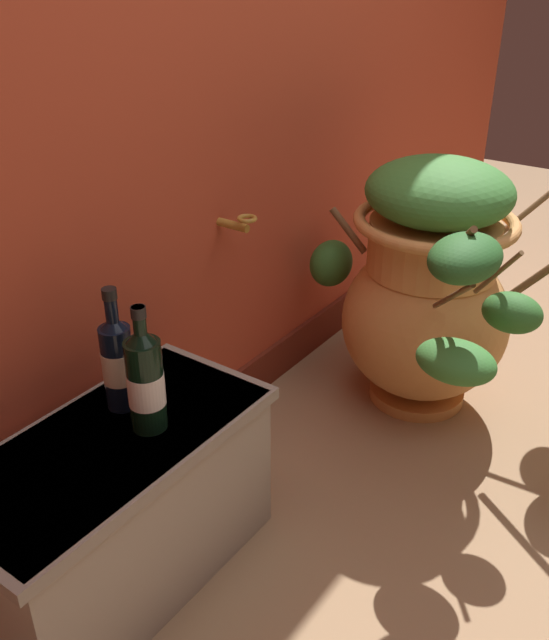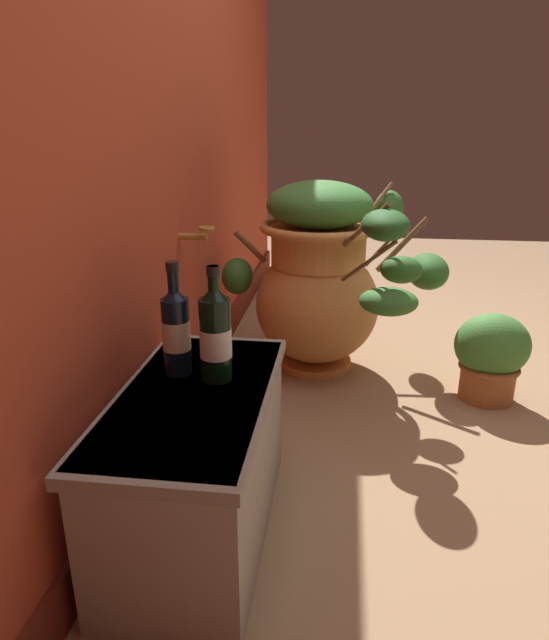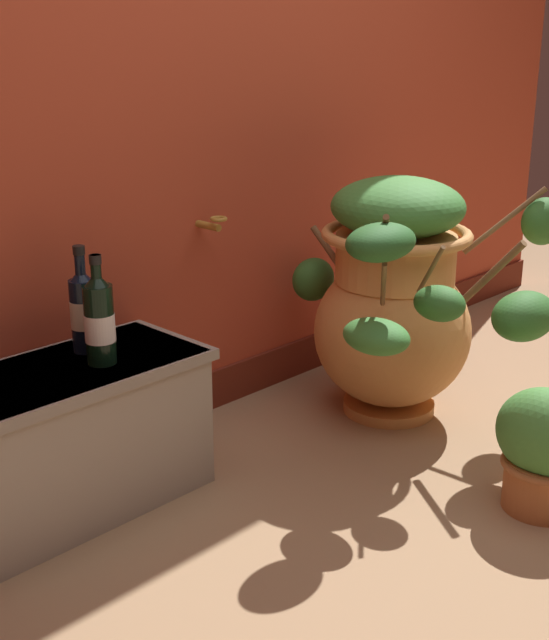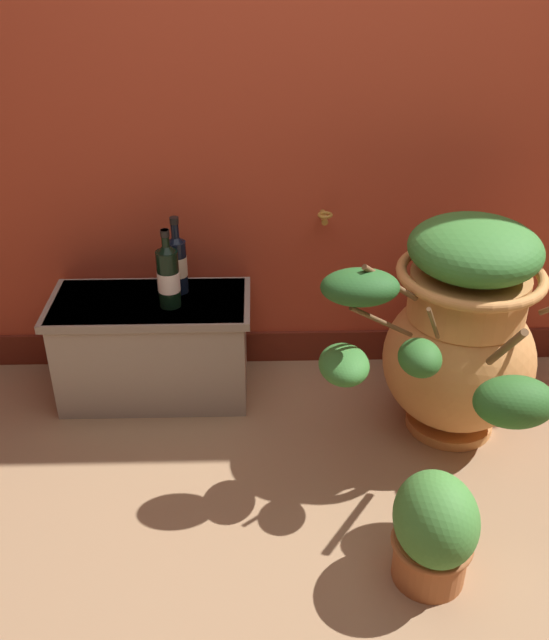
# 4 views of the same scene
# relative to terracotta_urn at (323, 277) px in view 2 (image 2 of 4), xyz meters

# --- Properties ---
(ground_plane) EXTENTS (7.00, 7.00, 0.00)m
(ground_plane) POSITION_rel_terracotta_urn_xyz_m (-0.45, -0.62, -0.41)
(ground_plane) COLOR #9E7A56
(back_wall) EXTENTS (4.40, 0.33, 2.60)m
(back_wall) POSITION_rel_terracotta_urn_xyz_m (-0.45, 0.58, 0.88)
(back_wall) COLOR #B74228
(back_wall) RESTS_ON ground_plane
(terracotta_urn) EXTENTS (1.01, 0.96, 0.81)m
(terracotta_urn) POSITION_rel_terracotta_urn_xyz_m (0.00, 0.00, 0.00)
(terracotta_urn) COLOR #D68E4C
(terracotta_urn) RESTS_ON ground_plane
(stone_ledge) EXTENTS (0.75, 0.37, 0.41)m
(stone_ledge) POSITION_rel_terracotta_urn_xyz_m (-1.10, 0.26, -0.19)
(stone_ledge) COLOR #9E9384
(stone_ledge) RESTS_ON ground_plane
(wine_bottle_left) EXTENTS (0.08, 0.08, 0.30)m
(wine_bottle_left) POSITION_rel_terracotta_urn_xyz_m (-1.02, 0.23, 0.12)
(wine_bottle_left) COLOR black
(wine_bottle_left) RESTS_ON stone_ledge
(wine_bottle_middle) EXTENTS (0.07, 0.07, 0.30)m
(wine_bottle_middle) POSITION_rel_terracotta_urn_xyz_m (-0.99, 0.33, 0.12)
(wine_bottle_middle) COLOR black
(wine_bottle_middle) RESTS_ON stone_ledge
(potted_shrub) EXTENTS (0.23, 0.28, 0.35)m
(potted_shrub) POSITION_rel_terracotta_urn_xyz_m (-0.22, -0.67, -0.23)
(potted_shrub) COLOR #B26638
(potted_shrub) RESTS_ON ground_plane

